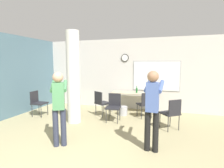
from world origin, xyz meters
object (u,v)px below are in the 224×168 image
at_px(folding_table, 134,94).
at_px(bottle_on_table, 137,90).
at_px(chair_table_left, 101,102).
at_px(chair_mid_room, 171,112).
at_px(chair_table_front, 114,105).
at_px(chair_by_left_wall, 38,101).
at_px(chair_table_right, 145,103).
at_px(person_playing_side, 152,104).
at_px(person_playing_front, 59,103).

bearing_deg(folding_table, bottle_on_table, 3.63).
xyz_separation_m(chair_table_left, chair_mid_room, (2.30, -0.62, 0.00)).
relative_size(chair_table_front, chair_by_left_wall, 1.00).
bearing_deg(folding_table, chair_table_left, -138.10).
distance_m(bottle_on_table, chair_by_left_wall, 3.57).
bearing_deg(chair_table_front, bottle_on_table, 68.36).
bearing_deg(chair_table_right, folding_table, 127.22).
bearing_deg(chair_table_right, chair_by_left_wall, -165.95).
height_order(folding_table, person_playing_side, person_playing_side).
distance_m(bottle_on_table, chair_mid_room, 1.97).
height_order(bottle_on_table, chair_table_front, bottle_on_table).
distance_m(chair_by_left_wall, person_playing_side, 4.24).
relative_size(folding_table, chair_table_front, 2.00).
relative_size(chair_table_front, chair_mid_room, 1.00).
bearing_deg(chair_table_left, person_playing_front, -92.01).
bearing_deg(person_playing_front, bottle_on_table, 70.29).
relative_size(folding_table, person_playing_front, 1.05).
bearing_deg(folding_table, person_playing_side, -72.58).
bearing_deg(chair_table_left, chair_table_right, 9.55).
bearing_deg(chair_table_front, person_playing_side, -50.01).
distance_m(bottle_on_table, person_playing_front, 3.44).
height_order(chair_by_left_wall, chair_mid_room, same).
height_order(chair_table_front, chair_mid_room, same).
height_order(chair_table_front, person_playing_side, person_playing_side).
height_order(bottle_on_table, chair_by_left_wall, bottle_on_table).
bearing_deg(chair_by_left_wall, person_playing_side, -18.01).
bearing_deg(chair_table_left, bottle_on_table, 39.75).
height_order(chair_table_left, chair_by_left_wall, same).
bearing_deg(person_playing_side, bottle_on_table, 105.82).
distance_m(chair_by_left_wall, chair_table_right, 3.72).
distance_m(chair_table_right, chair_mid_room, 1.19).
bearing_deg(person_playing_front, chair_table_left, 87.99).
xyz_separation_m(chair_table_left, person_playing_front, (-0.08, -2.34, 0.46)).
relative_size(folding_table, person_playing_side, 1.03).
relative_size(person_playing_front, person_playing_side, 0.98).
bearing_deg(bottle_on_table, chair_by_left_wall, -154.16).
bearing_deg(chair_table_front, chair_mid_room, -7.83).
relative_size(chair_table_right, person_playing_front, 0.53).
relative_size(chair_table_front, person_playing_side, 0.52).
bearing_deg(chair_table_left, chair_mid_room, -15.17).
distance_m(folding_table, bottle_on_table, 0.18).
height_order(chair_table_left, person_playing_side, person_playing_side).
relative_size(folding_table, chair_table_right, 2.00).
relative_size(folding_table, chair_table_left, 2.00).
xyz_separation_m(chair_table_right, person_playing_side, (0.41, -2.21, 0.48)).
xyz_separation_m(folding_table, chair_by_left_wall, (-3.12, -1.54, -0.17)).
xyz_separation_m(chair_table_front, person_playing_front, (-0.65, -1.96, 0.46)).
height_order(chair_table_left, chair_table_front, same).
relative_size(chair_mid_room, person_playing_side, 0.52).
relative_size(chair_mid_room, person_playing_front, 0.53).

